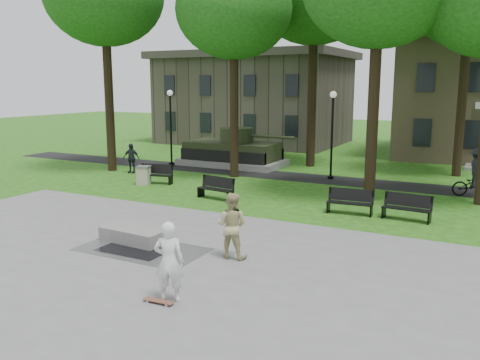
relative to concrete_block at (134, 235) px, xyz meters
The scene contains 20 objects.
ground 2.38m from the concrete_block, 41.73° to the left, with size 120.00×120.00×0.00m, color #224A11.
plaza 3.86m from the concrete_block, 62.66° to the right, with size 22.00×16.00×0.02m, color gray.
footpath 13.69m from the concrete_block, 82.58° to the left, with size 44.00×2.60×0.01m, color black.
building_left 29.75m from the concrete_block, 108.20° to the left, with size 15.00×10.00×7.20m, color #4C443D.
tree_1 15.14m from the concrete_block, 102.74° to the left, with size 6.20×6.20×11.63m.
lamp_left 16.33m from the concrete_block, 120.67° to the left, with size 0.36×0.36×4.73m.
lamp_mid 14.29m from the concrete_block, 80.71° to the left, with size 0.36×0.36×4.73m.
tank_monument 16.28m from the concrete_block, 106.75° to the left, with size 7.45×3.40×2.40m.
puddle 0.93m from the concrete_block, 53.80° to the right, with size 2.20×1.20×0.00m, color black.
concrete_block is the anchor object (origin of this frame).
skateboard 5.02m from the concrete_block, 44.54° to the right, with size 0.78×0.20×0.07m, color brown.
skateboarder 5.02m from the concrete_block, 41.26° to the right, with size 0.71×0.47×1.95m, color white.
friend_watching 3.65m from the concrete_block, ahead, with size 0.96×0.75×1.97m, color tan.
pedestrian_walker 13.54m from the concrete_block, 129.66° to the left, with size 1.01×0.42×1.72m, color #1F2229.
cyclist 15.88m from the concrete_block, 53.23° to the left, with size 2.15×1.32×2.23m.
park_bench_0 10.05m from the concrete_block, 122.47° to the left, with size 1.85×0.88×1.00m.
park_bench_1 6.84m from the concrete_block, 96.90° to the left, with size 1.85×0.80×1.00m.
park_bench_2 8.69m from the concrete_block, 52.61° to the left, with size 1.83×0.67×1.00m.
park_bench_3 10.19m from the concrete_block, 43.18° to the left, with size 1.83×0.66×1.00m.
trash_bin 9.84m from the concrete_block, 126.20° to the left, with size 0.84×0.84×0.96m.
Camera 1 is at (8.66, -14.14, 5.09)m, focal length 38.00 mm.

